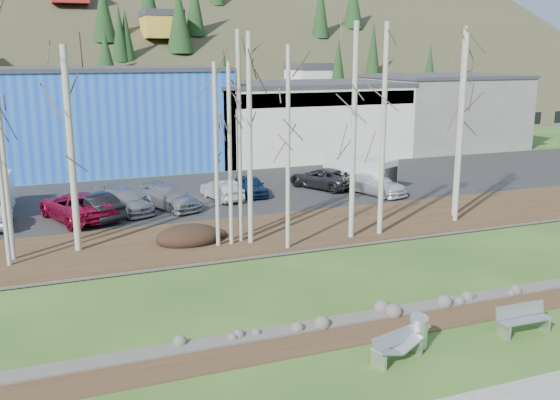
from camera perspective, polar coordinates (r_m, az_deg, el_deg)
name	(u,v)px	position (r m, az deg, el deg)	size (l,w,h in m)	color
ground	(431,352)	(21.15, 13.65, -13.33)	(200.00, 200.00, 0.00)	#264817
dirt_strip	(396,326)	(22.71, 10.57, -11.22)	(80.00, 1.80, 0.03)	#382616
near_bank_rocks	(381,315)	(23.49, 9.26, -10.35)	(80.00, 0.80, 0.50)	#47423D
river	(332,279)	(26.82, 4.76, -7.18)	(80.00, 8.00, 0.90)	black
far_bank_rocks	(294,251)	(30.34, 1.32, -4.70)	(80.00, 0.80, 0.46)	#47423D
far_bank	(271,233)	(33.16, -0.83, -3.00)	(80.00, 7.00, 0.15)	#382616
parking_lot	(217,193)	(42.84, -5.82, 0.64)	(80.00, 14.00, 0.14)	black
building_blue	(100,118)	(54.78, -16.10, 7.26)	(20.40, 12.24, 8.30)	blue
building_white	(298,119)	(59.34, 1.63, 7.46)	(18.36, 12.24, 6.80)	silver
building_grey	(440,110)	(67.24, 14.38, 7.93)	(14.28, 12.24, 7.30)	slate
bench_intact	(523,319)	(23.20, 21.32, -10.10)	(2.00, 0.65, 0.99)	#B5B8BA
bench_damaged	(397,346)	(20.28, 10.61, -13.00)	(2.02, 1.12, 0.86)	#B5B8BA
litter_bin	(419,333)	(21.17, 12.56, -11.76)	(0.57, 0.57, 0.99)	#B5B8BA
seagull	(425,329)	(22.23, 13.08, -11.43)	(0.44, 0.21, 0.32)	gold
dirt_mound	(189,236)	(31.52, -8.35, -3.25)	(3.31, 2.33, 0.65)	black
birch_0	(4,160)	(30.25, -23.95, 3.36)	(0.24, 0.24, 9.19)	#B7B4A6
birch_2	(71,151)	(30.53, -18.56, 4.28)	(0.31, 0.31, 9.61)	#B7B4A6
birch_3	(239,139)	(30.48, -3.75, 5.60)	(0.23, 0.23, 10.31)	#B7B4A6
birch_4	(250,141)	(30.18, -2.78, 5.44)	(0.25, 0.25, 10.21)	#B7B4A6
birch_5	(230,156)	(30.12, -4.60, 4.08)	(0.20, 0.20, 8.84)	#B7B4A6
birch_6	(288,150)	(29.31, 0.74, 4.61)	(0.20, 0.20, 9.59)	#B7B4A6
birch_7	(354,133)	(31.31, 6.76, 6.12)	(0.27, 0.27, 10.73)	#B7B4A6
birch_8	(461,130)	(35.73, 16.21, 6.19)	(0.26, 0.26, 10.28)	#B7B4A6
birch_9	(460,124)	(37.00, 16.09, 6.73)	(0.25, 0.25, 10.67)	#B7B4A6
birch_10	(216,156)	(29.93, -5.85, 3.99)	(0.20, 0.20, 8.84)	#B7B4A6
birch_11	(383,131)	(32.14, 9.42, 6.22)	(0.27, 0.27, 10.73)	#B7B4A6
car_1	(91,206)	(36.91, -16.92, -0.54)	(1.66, 4.76, 1.57)	black
car_2	(76,206)	(37.06, -18.12, -0.54)	(2.67, 5.79, 1.61)	maroon
car_3	(171,198)	(38.49, -9.95, 0.21)	(1.87, 4.61, 1.34)	gray
car_4	(251,185)	(41.58, -2.68, 1.33)	(1.54, 3.83, 1.30)	#102348
car_5	(222,190)	(40.33, -5.34, 0.92)	(1.37, 3.94, 1.30)	silver
car_6	(322,178)	(43.89, 3.87, 2.02)	(2.35, 5.10, 1.42)	#28272A
car_7	(375,184)	(42.36, 8.67, 1.48)	(1.95, 4.80, 1.39)	silver
car_8	(125,202)	(38.05, -13.99, -0.13)	(1.87, 4.61, 1.34)	gray
van_white	(362,173)	(43.90, 7.51, 2.44)	(3.93, 5.37, 2.17)	silver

